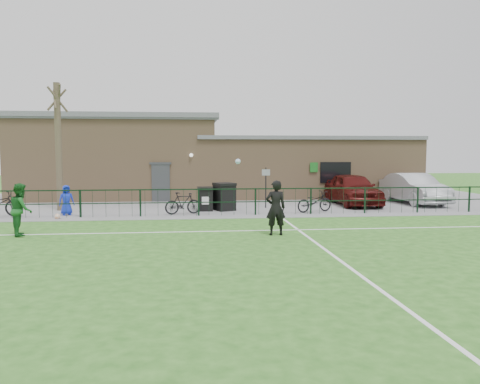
{
  "coord_description": "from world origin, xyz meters",
  "views": [
    {
      "loc": [
        -1.81,
        -12.31,
        2.82
      ],
      "look_at": [
        0.0,
        5.0,
        1.3
      ],
      "focal_mm": 35.0,
      "sensor_mm": 36.0,
      "label": 1
    }
  ],
  "objects": [
    {
      "name": "ball_ground",
      "position": [
        -7.36,
        7.63,
        0.12
      ],
      "size": [
        0.23,
        0.23,
        0.23
      ],
      "primitive_type": "sphere",
      "color": "white",
      "rests_on": "ground"
    },
    {
      "name": "pitch_line_touch",
      "position": [
        0.0,
        7.8,
        0.0
      ],
      "size": [
        28.0,
        0.1,
        0.01
      ],
      "primitive_type": "cube",
      "color": "white",
      "rests_on": "ground"
    },
    {
      "name": "bicycle_e",
      "position": [
        3.84,
        8.67,
        0.5
      ],
      "size": [
        1.94,
        1.22,
        0.96
      ],
      "primitive_type": "imported",
      "rotation": [
        0.0,
        0.0,
        1.91
      ],
      "color": "black",
      "rests_on": "paving_strip"
    },
    {
      "name": "pitch_line_perp",
      "position": [
        2.0,
        0.0,
        0.0
      ],
      "size": [
        0.1,
        16.0,
        0.01
      ],
      "primitive_type": "cube",
      "color": "white",
      "rests_on": "ground"
    },
    {
      "name": "ground",
      "position": [
        0.0,
        0.0,
        0.0
      ],
      "size": [
        90.0,
        90.0,
        0.0
      ],
      "primitive_type": "plane",
      "color": "#275C1B",
      "rests_on": "ground"
    },
    {
      "name": "spectator_child",
      "position": [
        -7.27,
        8.77,
        0.68
      ],
      "size": [
        0.76,
        0.65,
        1.32
      ],
      "primitive_type": "imported",
      "rotation": [
        0.0,
        0.0,
        0.43
      ],
      "color": "#132BBA",
      "rests_on": "paving_strip"
    },
    {
      "name": "perimeter_fence",
      "position": [
        0.0,
        8.0,
        0.6
      ],
      "size": [
        28.0,
        0.1,
        1.2
      ],
      "primitive_type": "cube",
      "color": "black",
      "rests_on": "ground"
    },
    {
      "name": "car_maroon",
      "position": [
        6.61,
        11.35,
        0.85
      ],
      "size": [
        1.99,
        4.89,
        1.66
      ],
      "primitive_type": "imported",
      "rotation": [
        0.0,
        0.0,
        0.01
      ],
      "color": "#4C0F0D",
      "rests_on": "paving_strip"
    },
    {
      "name": "car_silver",
      "position": [
        10.08,
        11.58,
        0.83
      ],
      "size": [
        2.03,
        5.01,
        1.62
      ],
      "primitive_type": "imported",
      "rotation": [
        0.0,
        0.0,
        0.06
      ],
      "color": "#B2B4BA",
      "rests_on": "paving_strip"
    },
    {
      "name": "pitch_line_mid",
      "position": [
        0.0,
        4.0,
        0.0
      ],
      "size": [
        28.0,
        0.1,
        0.01
      ],
      "primitive_type": "cube",
      "color": "white",
      "rests_on": "ground"
    },
    {
      "name": "goalkeeper_kick",
      "position": [
        0.98,
        3.12,
        0.95
      ],
      "size": [
        1.38,
        3.77,
        2.52
      ],
      "color": "black",
      "rests_on": "ground"
    },
    {
      "name": "wheelie_bin_left",
      "position": [
        -0.25,
        9.69,
        0.63
      ],
      "size": [
        1.08,
        1.14,
        1.22
      ],
      "primitive_type": "cube",
      "rotation": [
        0.0,
        0.0,
        0.37
      ],
      "color": "black",
      "rests_on": "paving_strip"
    },
    {
      "name": "sign_post",
      "position": [
        1.85,
        10.44,
        1.02
      ],
      "size": [
        0.08,
        0.08,
        2.0
      ],
      "primitive_type": "cylinder",
      "rotation": [
        0.0,
        0.0,
        -0.31
      ],
      "color": "black",
      "rests_on": "paving_strip"
    },
    {
      "name": "clubhouse",
      "position": [
        -0.88,
        16.5,
        2.22
      ],
      "size": [
        24.25,
        5.4,
        4.96
      ],
      "color": "#A3805B",
      "rests_on": "ground"
    },
    {
      "name": "wheelie_bin_right",
      "position": [
        -1.16,
        9.7,
        0.53
      ],
      "size": [
        0.69,
        0.78,
        1.03
      ],
      "primitive_type": "cube",
      "rotation": [
        0.0,
        0.0,
        0.02
      ],
      "color": "black",
      "rests_on": "paving_strip"
    },
    {
      "name": "bare_tree",
      "position": [
        -8.0,
        10.5,
        3.0
      ],
      "size": [
        0.3,
        0.3,
        6.0
      ],
      "primitive_type": "cylinder",
      "color": "#4A3D2D",
      "rests_on": "ground"
    },
    {
      "name": "paving_strip",
      "position": [
        0.0,
        13.5,
        0.01
      ],
      "size": [
        34.0,
        13.0,
        0.02
      ],
      "primitive_type": "cube",
      "color": "slate",
      "rests_on": "ground"
    },
    {
      "name": "bicycle_d",
      "position": [
        -2.19,
        8.54,
        0.51
      ],
      "size": [
        1.7,
        0.87,
        0.98
      ],
      "primitive_type": "imported",
      "rotation": [
        0.0,
        0.0,
        1.83
      ],
      "color": "black",
      "rests_on": "paving_strip"
    },
    {
      "name": "outfield_player",
      "position": [
        -7.49,
        3.88,
        0.88
      ],
      "size": [
        0.9,
        1.02,
        1.76
      ],
      "primitive_type": "imported",
      "rotation": [
        0.0,
        0.0,
        1.89
      ],
      "color": "#1A5C21",
      "rests_on": "ground"
    }
  ]
}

